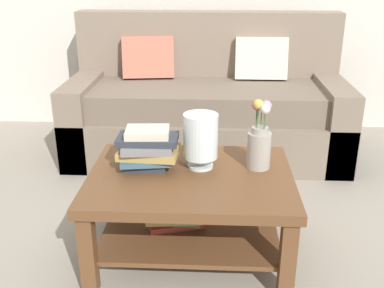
{
  "coord_description": "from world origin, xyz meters",
  "views": [
    {
      "loc": [
        0.09,
        -2.47,
        1.43
      ],
      "look_at": [
        -0.02,
        -0.29,
        0.55
      ],
      "focal_mm": 42.85,
      "sensor_mm": 36.0,
      "label": 1
    }
  ],
  "objects": [
    {
      "name": "book_stack_main",
      "position": [
        -0.24,
        -0.37,
        0.55
      ],
      "size": [
        0.31,
        0.24,
        0.2
      ],
      "color": "#2D333D",
      "rests_on": "coffee_table"
    },
    {
      "name": "coffee_table",
      "position": [
        -0.03,
        -0.44,
        0.32
      ],
      "size": [
        1.0,
        0.76,
        0.45
      ],
      "color": "brown",
      "rests_on": "ground"
    },
    {
      "name": "glass_hurricane_vase",
      "position": [
        0.02,
        -0.35,
        0.61
      ],
      "size": [
        0.17,
        0.17,
        0.28
      ],
      "color": "silver",
      "rests_on": "coffee_table"
    },
    {
      "name": "couch",
      "position": [
        0.03,
        0.96,
        0.36
      ],
      "size": [
        2.08,
        0.9,
        1.06
      ],
      "color": "#7A6B5B",
      "rests_on": "ground"
    },
    {
      "name": "ground_plane",
      "position": [
        0.0,
        0.0,
        0.0
      ],
      "size": [
        10.0,
        10.0,
        0.0
      ],
      "primitive_type": "plane",
      "color": "gray"
    },
    {
      "name": "flower_pitcher",
      "position": [
        0.32,
        -0.34,
        0.59
      ],
      "size": [
        0.12,
        0.12,
        0.36
      ],
      "color": "#9E998E",
      "rests_on": "coffee_table"
    }
  ]
}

